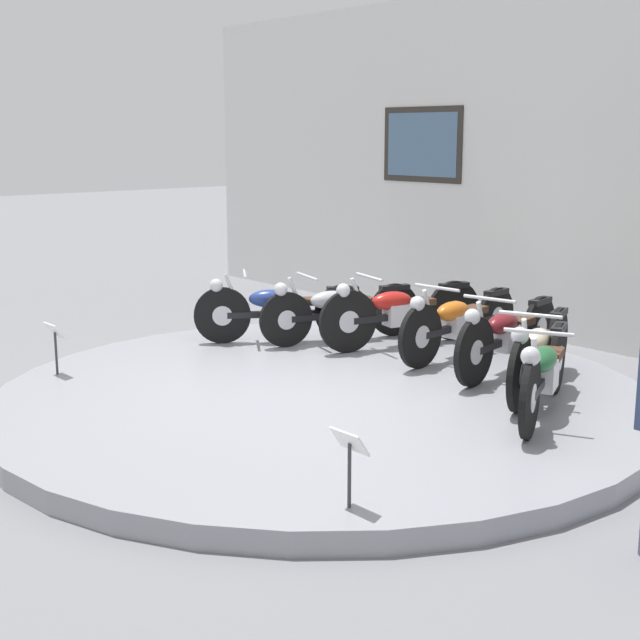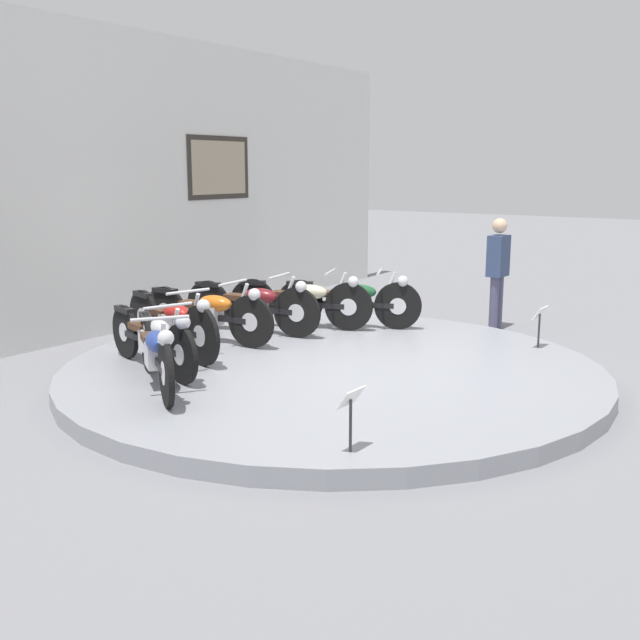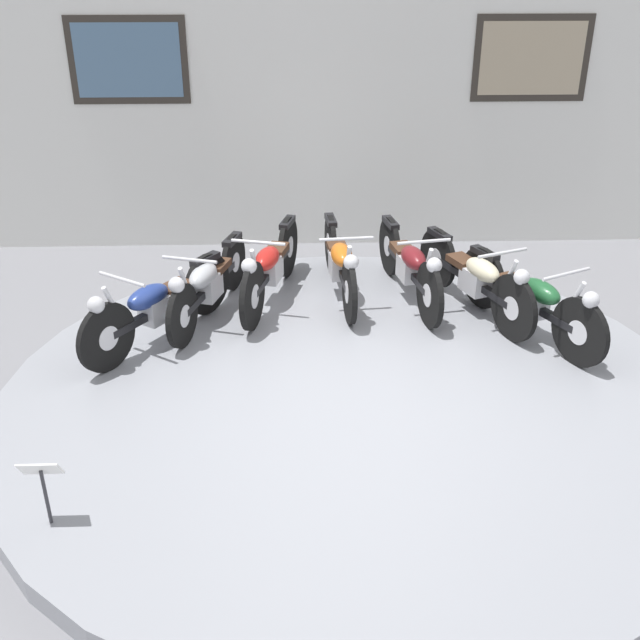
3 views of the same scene
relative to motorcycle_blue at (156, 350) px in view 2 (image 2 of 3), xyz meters
The scene contains 13 objects.
ground_plane 2.06m from the motorcycle_blue, 26.90° to the right, with size 60.00×60.00×0.00m, color slate.
display_platform 2.03m from the motorcycle_blue, 26.90° to the right, with size 5.97×5.97×0.17m, color gray.
back_wall 3.88m from the motorcycle_blue, 60.22° to the left, with size 14.00×0.22×4.23m.
motorcycle_blue is the anchor object (origin of this frame).
motorcycle_silver 0.66m from the motorcycle_blue, 50.14° to the left, with size 0.69×1.90×0.78m.
motorcycle_red 1.34m from the motorcycle_blue, 39.47° to the left, with size 0.65×1.98×0.81m.
motorcycle_orange 2.02m from the motorcycle_blue, 28.77° to the left, with size 0.54×1.99×0.80m.
motorcycle_maroon 2.63m from the motorcycle_blue, 18.88° to the left, with size 0.54×1.98×0.80m.
motorcycle_cream 3.15m from the motorcycle_blue, ahead, with size 0.80×1.88×0.80m.
motorcycle_green 3.52m from the motorcycle_blue, ahead, with size 0.91×1.82×0.80m.
info_placard_front_left 2.52m from the motorcycle_blue, 97.38° to the right, with size 0.26×0.11×0.51m.
info_placard_front_centre 4.59m from the motorcycle_blue, 32.97° to the right, with size 0.26×0.11×0.51m.
visitor_standing 5.51m from the motorcycle_blue, 14.17° to the right, with size 0.36×0.22×1.62m.
Camera 2 is at (-6.66, -4.57, 2.32)m, focal length 42.00 mm.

